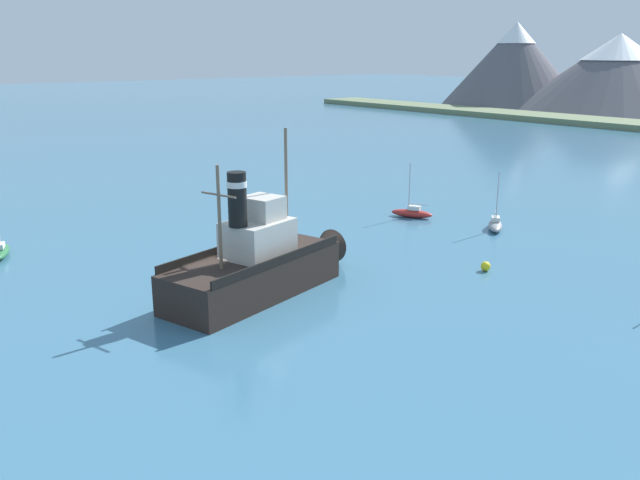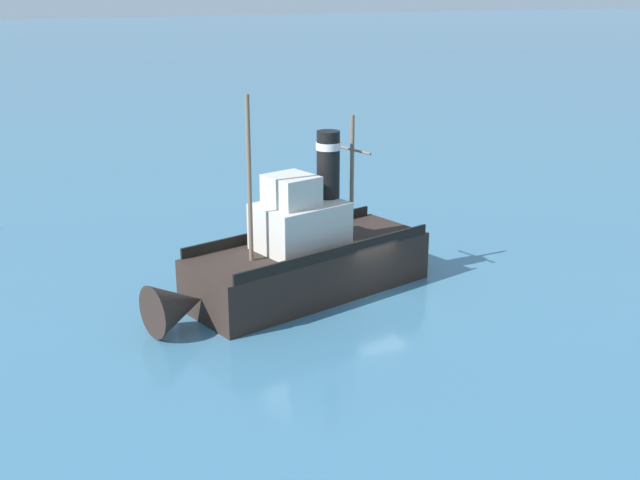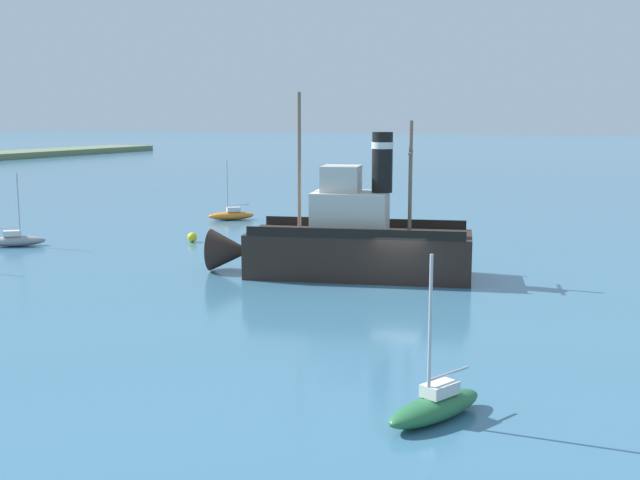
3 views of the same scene
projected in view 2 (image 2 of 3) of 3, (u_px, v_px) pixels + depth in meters
ground_plane at (377, 294)px, 38.83m from camera, size 600.00×600.00×0.00m
old_tugboat at (299, 260)px, 38.13m from camera, size 7.42×14.78×9.90m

